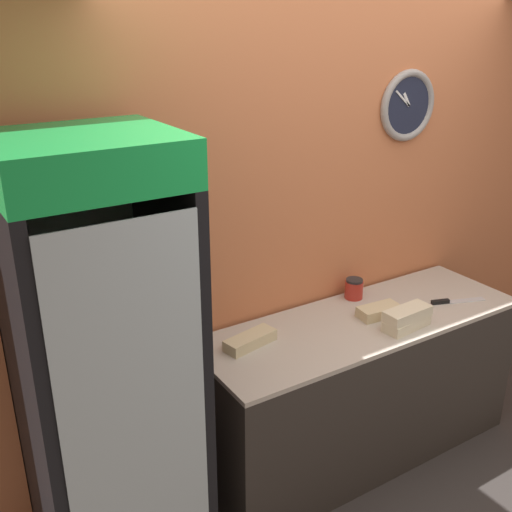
{
  "coord_description": "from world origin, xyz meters",
  "views": [
    {
      "loc": [
        -2.02,
        -1.28,
        2.39
      ],
      "look_at": [
        -0.69,
        0.86,
        1.38
      ],
      "focal_mm": 42.0,
      "sensor_mm": 36.0,
      "label": 1
    }
  ],
  "objects_px": {
    "sandwich_flat_left": "(379,311)",
    "sandwich_flat_right": "(250,340)",
    "sandwich_stack_bottom": "(406,323)",
    "chefs_knife": "(451,301)",
    "beverage_cooler": "(100,356)",
    "sandwich_stack_middle": "(407,313)",
    "condiment_jar": "(354,289)"
  },
  "relations": [
    {
      "from": "sandwich_stack_bottom",
      "to": "chefs_knife",
      "type": "relative_size",
      "value": 0.87
    },
    {
      "from": "sandwich_flat_left",
      "to": "sandwich_flat_right",
      "type": "bearing_deg",
      "value": 172.25
    },
    {
      "from": "beverage_cooler",
      "to": "sandwich_stack_middle",
      "type": "bearing_deg",
      "value": -7.38
    },
    {
      "from": "beverage_cooler",
      "to": "sandwich_flat_right",
      "type": "height_order",
      "value": "beverage_cooler"
    },
    {
      "from": "sandwich_stack_bottom",
      "to": "chefs_knife",
      "type": "xyz_separation_m",
      "value": [
        0.44,
        0.08,
        -0.02
      ]
    },
    {
      "from": "sandwich_flat_left",
      "to": "chefs_knife",
      "type": "relative_size",
      "value": 0.76
    },
    {
      "from": "sandwich_stack_bottom",
      "to": "sandwich_flat_left",
      "type": "bearing_deg",
      "value": 99.6
    },
    {
      "from": "sandwich_flat_left",
      "to": "sandwich_flat_right",
      "type": "relative_size",
      "value": 0.83
    },
    {
      "from": "beverage_cooler",
      "to": "sandwich_flat_left",
      "type": "xyz_separation_m",
      "value": [
        1.54,
        -0.03,
        -0.2
      ]
    },
    {
      "from": "sandwich_flat_left",
      "to": "sandwich_stack_bottom",
      "type": "bearing_deg",
      "value": -80.4
    },
    {
      "from": "sandwich_flat_left",
      "to": "condiment_jar",
      "type": "bearing_deg",
      "value": 82.34
    },
    {
      "from": "beverage_cooler",
      "to": "sandwich_stack_bottom",
      "type": "bearing_deg",
      "value": -7.38
    },
    {
      "from": "chefs_knife",
      "to": "condiment_jar",
      "type": "distance_m",
      "value": 0.56
    },
    {
      "from": "sandwich_flat_left",
      "to": "sandwich_flat_right",
      "type": "height_order",
      "value": "sandwich_flat_left"
    },
    {
      "from": "sandwich_stack_bottom",
      "to": "sandwich_flat_right",
      "type": "height_order",
      "value": "sandwich_flat_right"
    },
    {
      "from": "beverage_cooler",
      "to": "sandwich_stack_bottom",
      "type": "distance_m",
      "value": 1.59
    },
    {
      "from": "sandwich_flat_right",
      "to": "condiment_jar",
      "type": "relative_size",
      "value": 2.49
    },
    {
      "from": "sandwich_stack_middle",
      "to": "chefs_knife",
      "type": "height_order",
      "value": "sandwich_stack_middle"
    },
    {
      "from": "sandwich_stack_middle",
      "to": "chefs_knife",
      "type": "xyz_separation_m",
      "value": [
        0.44,
        0.08,
        -0.08
      ]
    },
    {
      "from": "beverage_cooler",
      "to": "condiment_jar",
      "type": "bearing_deg",
      "value": 8.11
    },
    {
      "from": "condiment_jar",
      "to": "sandwich_flat_right",
      "type": "bearing_deg",
      "value": -169.66
    },
    {
      "from": "sandwich_stack_bottom",
      "to": "sandwich_flat_left",
      "type": "relative_size",
      "value": 1.15
    },
    {
      "from": "sandwich_flat_right",
      "to": "chefs_knife",
      "type": "relative_size",
      "value": 0.91
    },
    {
      "from": "chefs_knife",
      "to": "condiment_jar",
      "type": "xyz_separation_m",
      "value": [
        -0.43,
        0.34,
        0.05
      ]
    },
    {
      "from": "beverage_cooler",
      "to": "condiment_jar",
      "type": "relative_size",
      "value": 17.05
    },
    {
      "from": "sandwich_flat_right",
      "to": "beverage_cooler",
      "type": "bearing_deg",
      "value": -174.21
    },
    {
      "from": "sandwich_stack_bottom",
      "to": "sandwich_stack_middle",
      "type": "distance_m",
      "value": 0.06
    },
    {
      "from": "sandwich_flat_left",
      "to": "condiment_jar",
      "type": "height_order",
      "value": "condiment_jar"
    },
    {
      "from": "sandwich_stack_bottom",
      "to": "sandwich_flat_right",
      "type": "distance_m",
      "value": 0.84
    },
    {
      "from": "beverage_cooler",
      "to": "sandwich_stack_bottom",
      "type": "relative_size",
      "value": 7.17
    },
    {
      "from": "sandwich_stack_middle",
      "to": "sandwich_flat_right",
      "type": "relative_size",
      "value": 0.94
    },
    {
      "from": "sandwich_stack_bottom",
      "to": "sandwich_stack_middle",
      "type": "bearing_deg",
      "value": 0.0
    }
  ]
}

